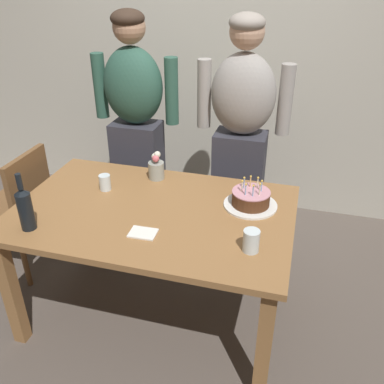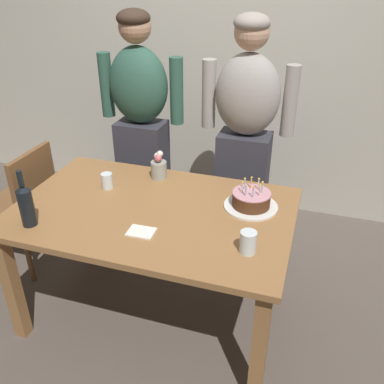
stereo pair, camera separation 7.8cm
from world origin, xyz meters
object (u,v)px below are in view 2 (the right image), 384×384
object	(u,v)px
wine_bottle	(26,204)
dining_chair	(26,200)
person_woman_cardigan	(245,141)
birthday_cake	(251,201)
water_glass_far	(248,242)
napkin_stack	(141,232)
water_glass_near	(107,181)
person_man_bearded	(141,129)
flower_vase	(159,167)

from	to	relation	value
wine_bottle	dining_chair	bearing A→B (deg)	132.37
person_woman_cardigan	dining_chair	bearing A→B (deg)	24.17
wine_bottle	birthday_cake	bearing A→B (deg)	26.22
dining_chair	water_glass_far	bearing A→B (deg)	75.61
wine_bottle	napkin_stack	bearing A→B (deg)	10.51
birthday_cake	dining_chair	distance (m)	1.53
person_woman_cardigan	water_glass_near	bearing A→B (deg)	43.32
birthday_cake	wine_bottle	xyz separation A→B (m)	(-1.03, -0.51, 0.08)
person_man_bearded	water_glass_far	bearing A→B (deg)	133.96
water_glass_far	dining_chair	xyz separation A→B (m)	(-1.56, 0.40, -0.28)
wine_bottle	napkin_stack	world-z (taller)	wine_bottle
birthday_cake	dining_chair	world-z (taller)	birthday_cake
wine_bottle	water_glass_far	bearing A→B (deg)	5.83
water_glass_near	flower_vase	size ratio (longest dim) A/B	0.52
water_glass_far	dining_chair	bearing A→B (deg)	165.61
person_man_bearded	person_woman_cardigan	distance (m)	0.74
wine_bottle	person_woman_cardigan	world-z (taller)	person_woman_cardigan
water_glass_near	dining_chair	distance (m)	0.71
water_glass_far	flower_vase	distance (m)	0.88
birthday_cake	wine_bottle	distance (m)	1.16
birthday_cake	dining_chair	xyz separation A→B (m)	(-1.50, 0.00, -0.27)
wine_bottle	person_woman_cardigan	distance (m)	1.41
birthday_cake	wine_bottle	bearing A→B (deg)	-153.78
napkin_stack	flower_vase	xyz separation A→B (m)	(-0.14, 0.58, 0.07)
flower_vase	person_woman_cardigan	size ratio (longest dim) A/B	0.11
wine_bottle	napkin_stack	xyz separation A→B (m)	(0.57, 0.11, -0.11)
birthday_cake	flower_vase	size ratio (longest dim) A/B	1.64
water_glass_far	dining_chair	world-z (taller)	dining_chair
birthday_cake	person_man_bearded	distance (m)	1.09
flower_vase	person_man_bearded	size ratio (longest dim) A/B	0.11
water_glass_near	dining_chair	world-z (taller)	dining_chair
person_man_bearded	person_woman_cardigan	xyz separation A→B (m)	(0.74, 0.00, 0.00)
person_man_bearded	person_woman_cardigan	size ratio (longest dim) A/B	1.00
water_glass_near	person_man_bearded	xyz separation A→B (m)	(-0.06, 0.64, 0.09)
person_man_bearded	flower_vase	bearing A→B (deg)	125.19
wine_bottle	water_glass_near	bearing A→B (deg)	68.05
water_glass_near	flower_vase	bearing A→B (deg)	41.99
napkin_stack	dining_chair	distance (m)	1.14
water_glass_near	water_glass_far	xyz separation A→B (m)	(0.91, -0.36, 0.01)
water_glass_near	wine_bottle	bearing A→B (deg)	-111.95
water_glass_near	napkin_stack	xyz separation A→B (m)	(0.38, -0.37, -0.04)
water_glass_far	wine_bottle	bearing A→B (deg)	-174.17
flower_vase	dining_chair	size ratio (longest dim) A/B	0.21
person_woman_cardigan	birthday_cake	bearing A→B (deg)	105.15
person_man_bearded	person_woman_cardigan	bearing A→B (deg)	-180.00
person_woman_cardigan	person_man_bearded	bearing A→B (deg)	0.00
water_glass_near	flower_vase	xyz separation A→B (m)	(0.24, 0.22, 0.02)
wine_bottle	napkin_stack	size ratio (longest dim) A/B	2.28
flower_vase	wine_bottle	bearing A→B (deg)	-122.02
wine_bottle	person_man_bearded	xyz separation A→B (m)	(0.13, 1.11, 0.02)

